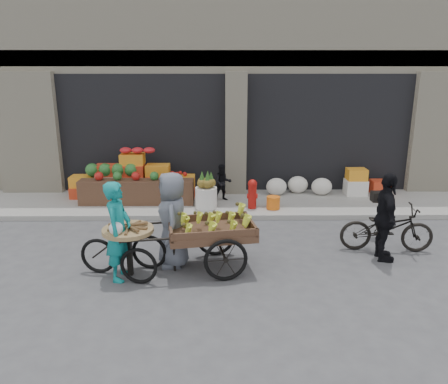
{
  "coord_description": "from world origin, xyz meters",
  "views": [
    {
      "loc": [
        -0.42,
        -6.42,
        3.36
      ],
      "look_at": [
        -0.34,
        1.52,
        1.1
      ],
      "focal_mm": 35.0,
      "sensor_mm": 36.0,
      "label": 1
    }
  ],
  "objects_px": {
    "banana_cart": "(208,228)",
    "vendor_grey": "(172,220)",
    "pineapple_bin": "(206,198)",
    "cyclist": "(386,217)",
    "fire_hydrant": "(252,193)",
    "bicycle": "(387,228)",
    "seated_person": "(223,183)",
    "tricycle_cart": "(128,244)",
    "vendor_woman": "(119,231)",
    "orange_bucket": "(273,203)"
  },
  "relations": [
    {
      "from": "banana_cart",
      "to": "vendor_grey",
      "type": "distance_m",
      "value": 0.64
    },
    {
      "from": "pineapple_bin",
      "to": "cyclist",
      "type": "distance_m",
      "value": 4.28
    },
    {
      "from": "fire_hydrant",
      "to": "banana_cart",
      "type": "bearing_deg",
      "value": -107.96
    },
    {
      "from": "pineapple_bin",
      "to": "banana_cart",
      "type": "height_order",
      "value": "banana_cart"
    },
    {
      "from": "pineapple_bin",
      "to": "bicycle",
      "type": "height_order",
      "value": "bicycle"
    },
    {
      "from": "pineapple_bin",
      "to": "vendor_grey",
      "type": "height_order",
      "value": "vendor_grey"
    },
    {
      "from": "vendor_grey",
      "to": "fire_hydrant",
      "type": "bearing_deg",
      "value": 144.31
    },
    {
      "from": "fire_hydrant",
      "to": "seated_person",
      "type": "bearing_deg",
      "value": 137.12
    },
    {
      "from": "fire_hydrant",
      "to": "tricycle_cart",
      "type": "height_order",
      "value": "tricycle_cart"
    },
    {
      "from": "pineapple_bin",
      "to": "vendor_woman",
      "type": "xyz_separation_m",
      "value": [
        -1.31,
        -3.41,
        0.46
      ]
    },
    {
      "from": "vendor_grey",
      "to": "cyclist",
      "type": "relative_size",
      "value": 1.04
    },
    {
      "from": "fire_hydrant",
      "to": "orange_bucket",
      "type": "bearing_deg",
      "value": -5.71
    },
    {
      "from": "seated_person",
      "to": "banana_cart",
      "type": "bearing_deg",
      "value": -104.3
    },
    {
      "from": "vendor_woman",
      "to": "tricycle_cart",
      "type": "bearing_deg",
      "value": -41.66
    },
    {
      "from": "seated_person",
      "to": "vendor_grey",
      "type": "bearing_deg",
      "value": -114.28
    },
    {
      "from": "vendor_woman",
      "to": "bicycle",
      "type": "bearing_deg",
      "value": -70.51
    },
    {
      "from": "orange_bucket",
      "to": "tricycle_cart",
      "type": "distance_m",
      "value": 4.25
    },
    {
      "from": "banana_cart",
      "to": "bicycle",
      "type": "height_order",
      "value": "banana_cart"
    },
    {
      "from": "banana_cart",
      "to": "tricycle_cart",
      "type": "xyz_separation_m",
      "value": [
        -1.31,
        -0.24,
        -0.18
      ]
    },
    {
      "from": "fire_hydrant",
      "to": "bicycle",
      "type": "bearing_deg",
      "value": -43.77
    },
    {
      "from": "orange_bucket",
      "to": "cyclist",
      "type": "distance_m",
      "value": 3.16
    },
    {
      "from": "orange_bucket",
      "to": "vendor_woman",
      "type": "xyz_separation_m",
      "value": [
        -2.91,
        -3.31,
        0.56
      ]
    },
    {
      "from": "pineapple_bin",
      "to": "vendor_woman",
      "type": "height_order",
      "value": "vendor_woman"
    },
    {
      "from": "fire_hydrant",
      "to": "vendor_woman",
      "type": "xyz_separation_m",
      "value": [
        -2.41,
        -3.36,
        0.32
      ]
    },
    {
      "from": "orange_bucket",
      "to": "vendor_woman",
      "type": "bearing_deg",
      "value": -131.33
    },
    {
      "from": "fire_hydrant",
      "to": "seated_person",
      "type": "height_order",
      "value": "seated_person"
    },
    {
      "from": "bicycle",
      "to": "banana_cart",
      "type": "bearing_deg",
      "value": 107.86
    },
    {
      "from": "orange_bucket",
      "to": "vendor_grey",
      "type": "relative_size",
      "value": 0.19
    },
    {
      "from": "pineapple_bin",
      "to": "banana_cart",
      "type": "relative_size",
      "value": 0.2
    },
    {
      "from": "pineapple_bin",
      "to": "fire_hydrant",
      "type": "distance_m",
      "value": 1.11
    },
    {
      "from": "pineapple_bin",
      "to": "fire_hydrant",
      "type": "bearing_deg",
      "value": -2.6
    },
    {
      "from": "banana_cart",
      "to": "cyclist",
      "type": "relative_size",
      "value": 1.6
    },
    {
      "from": "orange_bucket",
      "to": "banana_cart",
      "type": "xyz_separation_m",
      "value": [
        -1.47,
        -2.96,
        0.48
      ]
    },
    {
      "from": "fire_hydrant",
      "to": "orange_bucket",
      "type": "relative_size",
      "value": 2.22
    },
    {
      "from": "orange_bucket",
      "to": "bicycle",
      "type": "height_order",
      "value": "bicycle"
    },
    {
      "from": "pineapple_bin",
      "to": "vendor_woman",
      "type": "bearing_deg",
      "value": -111.02
    },
    {
      "from": "fire_hydrant",
      "to": "seated_person",
      "type": "xyz_separation_m",
      "value": [
        -0.7,
        0.65,
        0.08
      ]
    },
    {
      "from": "tricycle_cart",
      "to": "vendor_woman",
      "type": "bearing_deg",
      "value": -129.86
    },
    {
      "from": "seated_person",
      "to": "tricycle_cart",
      "type": "xyz_separation_m",
      "value": [
        -1.59,
        -3.9,
        -0.02
      ]
    },
    {
      "from": "banana_cart",
      "to": "orange_bucket",
      "type": "bearing_deg",
      "value": 53.9
    },
    {
      "from": "orange_bucket",
      "to": "vendor_grey",
      "type": "distance_m",
      "value": 3.54
    },
    {
      "from": "orange_bucket",
      "to": "vendor_grey",
      "type": "height_order",
      "value": "vendor_grey"
    },
    {
      "from": "orange_bucket",
      "to": "cyclist",
      "type": "relative_size",
      "value": 0.2
    },
    {
      "from": "tricycle_cart",
      "to": "cyclist",
      "type": "relative_size",
      "value": 0.9
    },
    {
      "from": "orange_bucket",
      "to": "bicycle",
      "type": "bearing_deg",
      "value": -49.89
    },
    {
      "from": "banana_cart",
      "to": "vendor_grey",
      "type": "xyz_separation_m",
      "value": [
        -0.62,
        0.16,
        0.09
      ]
    },
    {
      "from": "tricycle_cart",
      "to": "bicycle",
      "type": "bearing_deg",
      "value": 20.35
    },
    {
      "from": "orange_bucket",
      "to": "banana_cart",
      "type": "bearing_deg",
      "value": -116.51
    },
    {
      "from": "vendor_woman",
      "to": "tricycle_cart",
      "type": "xyz_separation_m",
      "value": [
        0.12,
        0.11,
        -0.26
      ]
    },
    {
      "from": "orange_bucket",
      "to": "seated_person",
      "type": "relative_size",
      "value": 0.34
    }
  ]
}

